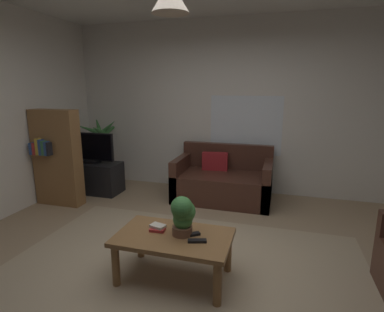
# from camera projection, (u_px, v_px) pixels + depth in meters

# --- Properties ---
(floor) EXTENTS (5.31, 4.90, 0.02)m
(floor) POSITION_uv_depth(u_px,v_px,m) (183.00, 270.00, 2.94)
(floor) COLOR #9E8466
(floor) RESTS_ON ground
(rug) EXTENTS (3.45, 2.70, 0.01)m
(rug) POSITION_uv_depth(u_px,v_px,m) (176.00, 281.00, 2.75)
(rug) COLOR tan
(rug) RESTS_ON ground
(wall_back) EXTENTS (5.43, 0.06, 2.77)m
(wall_back) POSITION_uv_depth(u_px,v_px,m) (230.00, 107.00, 4.95)
(wall_back) COLOR silver
(wall_back) RESTS_ON ground
(window_pane) EXTENTS (1.14, 0.01, 0.94)m
(window_pane) POSITION_uv_depth(u_px,v_px,m) (246.00, 125.00, 4.91)
(window_pane) COLOR white
(couch_under_window) EXTENTS (1.45, 0.85, 0.82)m
(couch_under_window) POSITION_uv_depth(u_px,v_px,m) (223.00, 182.00, 4.72)
(couch_under_window) COLOR #47281E
(couch_under_window) RESTS_ON ground
(coffee_table) EXTENTS (1.02, 0.61, 0.43)m
(coffee_table) POSITION_uv_depth(u_px,v_px,m) (174.00, 242.00, 2.73)
(coffee_table) COLOR olive
(coffee_table) RESTS_ON ground
(book_on_table_0) EXTENTS (0.14, 0.11, 0.03)m
(book_on_table_0) POSITION_uv_depth(u_px,v_px,m) (158.00, 229.00, 2.80)
(book_on_table_0) COLOR #B22D2D
(book_on_table_0) RESTS_ON coffee_table
(book_on_table_1) EXTENTS (0.15, 0.12, 0.02)m
(book_on_table_1) POSITION_uv_depth(u_px,v_px,m) (158.00, 226.00, 2.81)
(book_on_table_1) COLOR beige
(book_on_table_1) RESTS_ON coffee_table
(remote_on_table_0) EXTENTS (0.16, 0.13, 0.02)m
(remote_on_table_0) POSITION_uv_depth(u_px,v_px,m) (191.00, 235.00, 2.70)
(remote_on_table_0) COLOR black
(remote_on_table_0) RESTS_ON coffee_table
(remote_on_table_1) EXTENTS (0.17, 0.10, 0.02)m
(remote_on_table_1) POSITION_uv_depth(u_px,v_px,m) (197.00, 241.00, 2.59)
(remote_on_table_1) COLOR black
(remote_on_table_1) RESTS_ON coffee_table
(potted_plant_on_table) EXTENTS (0.21, 0.23, 0.36)m
(potted_plant_on_table) POSITION_uv_depth(u_px,v_px,m) (183.00, 214.00, 2.68)
(potted_plant_on_table) COLOR brown
(potted_plant_on_table) RESTS_ON coffee_table
(tv_stand) EXTENTS (0.90, 0.44, 0.50)m
(tv_stand) POSITION_uv_depth(u_px,v_px,m) (94.00, 177.00, 5.05)
(tv_stand) COLOR black
(tv_stand) RESTS_ON ground
(tv) EXTENTS (0.79, 0.16, 0.49)m
(tv) POSITION_uv_depth(u_px,v_px,m) (91.00, 148.00, 4.92)
(tv) COLOR black
(tv) RESTS_ON tv_stand
(potted_palm_corner) EXTENTS (0.75, 0.93, 1.21)m
(potted_palm_corner) POSITION_uv_depth(u_px,v_px,m) (103.00, 154.00, 5.52)
(potted_palm_corner) COLOR brown
(potted_palm_corner) RESTS_ON ground
(bookshelf_corner) EXTENTS (0.70, 0.31, 1.40)m
(bookshelf_corner) POSITION_uv_depth(u_px,v_px,m) (57.00, 157.00, 4.44)
(bookshelf_corner) COLOR olive
(bookshelf_corner) RESTS_ON ground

